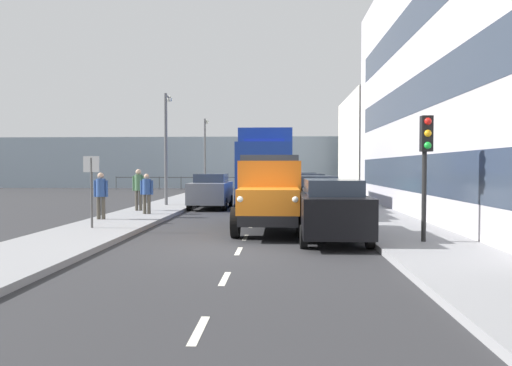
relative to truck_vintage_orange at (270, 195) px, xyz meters
name	(u,v)px	position (x,y,z in m)	size (l,w,h in m)	color
ground_plane	(259,211)	(0.68, -7.44, -1.18)	(80.00, 80.00, 0.00)	#2D2D30
sidewalk_left	(360,210)	(-4.06, -7.44, -1.10)	(2.70, 42.25, 0.15)	gray
sidewalk_right	(160,209)	(5.42, -7.44, -1.10)	(2.70, 42.25, 0.15)	gray
road_centreline_markings	(258,212)	(0.68, -6.67, -1.17)	(0.12, 37.88, 0.01)	silver
building_terrace	(499,79)	(-9.12, -4.75, 4.40)	(7.45, 21.83, 11.17)	#B7B2B7
building_far_block	(396,146)	(-9.13, -21.92, 2.52)	(7.44, 11.19, 7.39)	beige
sea_horizon	(270,163)	(0.68, -31.56, 1.32)	(80.00, 0.80, 5.00)	#8C9EAD
seawall_railing	(269,180)	(0.68, -27.96, -0.26)	(28.08, 0.08, 1.20)	#4C5156
truck_vintage_orange	(270,195)	(0.00, 0.00, 0.00)	(2.17, 5.64, 2.43)	black
lorry_cargo_blue	(266,167)	(0.37, -8.73, 0.90)	(2.58, 8.20, 3.87)	#193899
car_black_kerbside_near	(331,209)	(-1.76, 1.68, -0.28)	(1.84, 4.45, 1.72)	black
car_white_kerbside_1	(317,197)	(-1.76, -3.74, -0.28)	(1.77, 4.23, 1.72)	white
car_navy_kerbside_2	(309,190)	(-1.76, -9.28, -0.28)	(1.81, 4.31, 1.72)	navy
car_teal_kerbside_3	(304,186)	(-1.76, -14.65, -0.29)	(1.81, 3.83, 1.72)	#1E6670
car_grey_oppositeside_0	(211,190)	(3.12, -8.56, -0.28)	(1.88, 4.04, 1.72)	slate
pedestrian_in_dark_coat	(101,192)	(6.22, -2.04, -0.02)	(0.53, 0.34, 1.71)	#4C473D
pedestrian_by_lamp	(147,190)	(5.11, -4.12, -0.07)	(0.53, 0.34, 1.64)	#4C473D
pedestrian_with_bag	(139,186)	(5.88, -5.59, 0.05)	(0.53, 0.34, 1.82)	#4C473D
traffic_light_near	(426,151)	(-4.01, 2.80, 1.29)	(0.28, 0.41, 3.20)	black
lamp_post_promenade	(167,137)	(5.45, -9.06, 2.38)	(0.32, 1.14, 5.63)	#59595B
lamp_post_far	(205,148)	(5.48, -21.76, 2.38)	(0.32, 1.14, 5.63)	#59595B
street_sign	(91,179)	(5.58, 0.41, 0.50)	(0.50, 0.07, 2.25)	#4C4C4C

